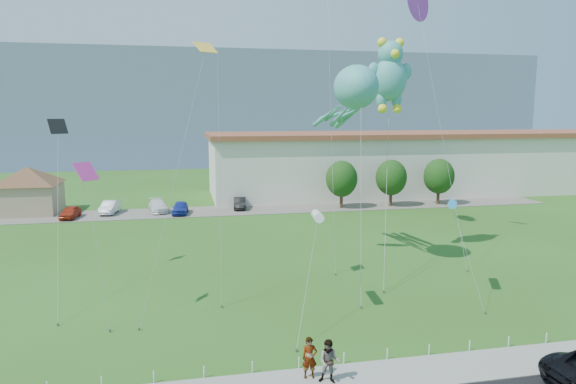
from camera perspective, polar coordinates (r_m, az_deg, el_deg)
The scene contains 25 objects.
ground at distance 25.00m, azimuth 7.55°, elevation -16.81°, with size 160.00×160.00×0.00m, color #2B5217.
sidewalk at distance 22.68m, azimuth 9.97°, elevation -19.55°, with size 80.00×2.50×0.10m, color gray.
parking_strip at distance 57.77m, azimuth -3.88°, elevation -1.97°, with size 70.00×6.00×0.06m, color #59544C.
hill_ridge at distance 141.47m, azimuth -8.67°, elevation 9.35°, with size 160.00×50.00×25.00m, color slate.
pavilion at distance 61.97m, azimuth -26.89°, elevation 0.63°, with size 9.20×9.20×5.00m.
warehouse at distance 73.69m, azimuth 15.57°, elevation 3.26°, with size 61.00×15.00×8.20m.
rope_fence at distance 23.79m, azimuth 8.64°, elevation -17.56°, with size 26.05×0.05×0.50m.
tree_near at distance 58.45m, azimuth 5.98°, elevation 1.46°, with size 3.60×3.60×5.47m.
tree_mid at distance 60.53m, azimuth 11.40°, elevation 1.58°, with size 3.60×3.60×5.47m.
tree_far at distance 63.11m, azimuth 16.43°, elevation 1.68°, with size 3.60×3.60×5.47m.
pedestrian_left at distance 21.84m, azimuth 2.42°, elevation -17.92°, with size 0.62×0.41×1.71m, color gray.
pedestrian_right at distance 21.52m, azimuth 4.61°, elevation -18.26°, with size 0.87×0.67×1.78m, color gray.
parked_car_red at distance 57.34m, azimuth -23.04°, elevation -2.08°, with size 1.46×3.64×1.24m, color #AA2B14.
parked_car_silver at distance 58.57m, azimuth -19.19°, elevation -1.60°, with size 1.42×4.07×1.34m, color silver.
parked_car_white at distance 58.03m, azimuth -14.24°, elevation -1.50°, with size 1.79×4.41×1.28m, color white.
parked_car_blue at distance 56.27m, azimuth -11.90°, elevation -1.72°, with size 1.56×3.89×1.32m, color #1C2F9B.
parked_car_black at distance 58.32m, azimuth -5.38°, elevation -1.24°, with size 1.32×3.79×1.25m, color black.
octopus_kite at distance 35.62m, azimuth 6.97°, elevation 10.37°, with size 3.33×13.19×13.90m.
teddy_bear_kite at distance 38.75m, azimuth 11.26°, elevation 12.77°, with size 4.94×8.84×16.10m.
small_kite_purple at distance 43.68m, azimuth 14.37°, elevation 19.15°, with size 1.80×9.05×20.04m.
small_kite_white at distance 27.32m, azimuth 3.29°, elevation -2.76°, with size 2.44×5.64×5.78m.
small_kite_cyan at distance 31.11m, azimuth 17.85°, elevation -1.32°, with size 0.87×4.12×6.01m.
small_kite_black at distance 35.47m, azimuth -24.22°, elevation 4.74°, with size 2.02×9.61×10.35m.
small_kite_pink at distance 27.80m, azimuth -21.33°, elevation 0.65°, with size 1.70×2.63×8.27m.
small_kite_yellow at distance 28.92m, azimuth -10.03°, elevation 12.09°, with size 4.50×4.75×14.76m.
Camera 1 is at (-7.59, -21.25, 10.75)m, focal length 32.00 mm.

